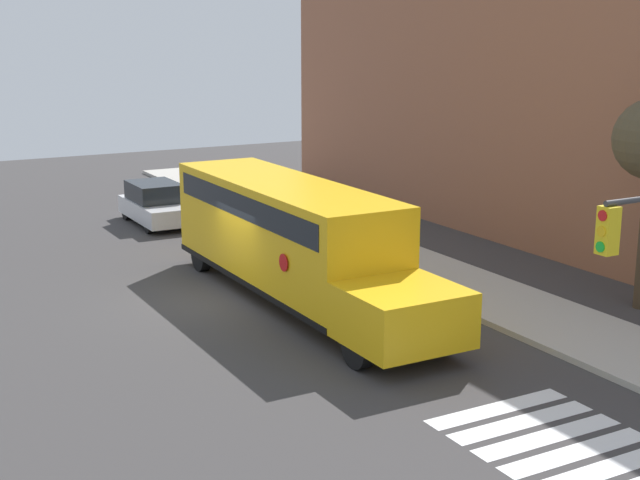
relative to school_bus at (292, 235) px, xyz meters
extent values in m
plane|color=#3A3838|center=(-0.85, -1.80, -1.81)|extent=(60.00, 60.00, 0.00)
cube|color=#B2ADA3|center=(-0.85, 4.70, -1.73)|extent=(44.00, 3.00, 0.15)
cube|color=#935B42|center=(-0.85, 11.20, 4.03)|extent=(32.00, 4.00, 11.66)
cube|color=white|center=(8.37, 0.20, -1.80)|extent=(0.50, 3.20, 0.01)
cube|color=white|center=(9.07, 0.20, -1.80)|extent=(0.50, 3.20, 0.01)
cube|color=white|center=(9.77, 0.20, -1.80)|extent=(0.50, 3.20, 0.01)
cube|color=white|center=(10.47, 0.20, -1.80)|extent=(0.50, 3.20, 0.01)
cube|color=white|center=(11.17, 0.20, -1.80)|extent=(0.50, 3.20, 0.01)
cube|color=yellow|center=(-0.49, 0.00, 0.01)|extent=(9.32, 2.50, 2.72)
cube|color=yellow|center=(5.34, 0.00, -0.73)|extent=(2.35, 2.50, 1.25)
cube|color=black|center=(-0.49, 0.00, -1.28)|extent=(9.32, 2.54, 0.16)
cube|color=black|center=(-0.49, 0.00, 0.82)|extent=(8.57, 2.53, 0.64)
cylinder|color=red|center=(2.07, -1.29, -0.13)|extent=(0.44, 0.02, 0.44)
cylinder|color=black|center=(5.22, 1.08, -1.31)|extent=(1.00, 0.30, 1.00)
cylinder|color=black|center=(5.22, -1.08, -1.31)|extent=(1.00, 0.30, 1.00)
cylinder|color=black|center=(-3.95, 1.08, -1.31)|extent=(1.00, 0.30, 1.00)
cylinder|color=black|center=(-3.95, -1.08, -1.31)|extent=(1.00, 0.30, 1.00)
cube|color=silver|center=(-10.93, -0.09, -1.26)|extent=(4.06, 1.79, 0.66)
cube|color=#1E2328|center=(-11.18, -0.09, -0.59)|extent=(2.28, 1.64, 0.69)
cylinder|color=black|center=(-9.59, 0.68, -1.49)|extent=(0.64, 0.22, 0.64)
cylinder|color=black|center=(-9.59, -0.86, -1.49)|extent=(0.64, 0.22, 0.64)
cylinder|color=black|center=(-12.27, 0.68, -1.49)|extent=(0.64, 0.22, 0.64)
cylinder|color=black|center=(-12.27, -0.86, -1.49)|extent=(0.64, 0.22, 0.64)
cube|color=yellow|center=(10.73, 0.29, 2.23)|extent=(0.28, 0.28, 0.80)
cylinder|color=red|center=(10.73, 0.14, 2.49)|extent=(0.18, 0.02, 0.18)
cylinder|color=#EAB214|center=(10.73, 0.14, 2.23)|extent=(0.18, 0.02, 0.18)
cylinder|color=green|center=(10.73, 0.14, 1.97)|extent=(0.18, 0.02, 0.18)
camera|label=1|loc=(20.80, -10.65, 5.44)|focal=50.00mm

